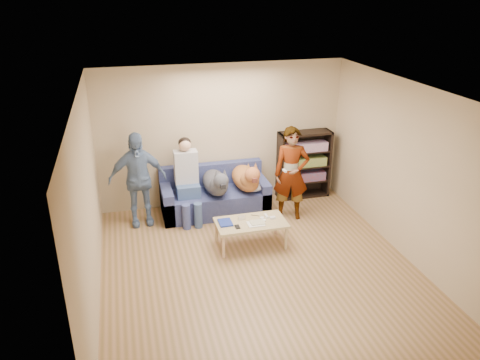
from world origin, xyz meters
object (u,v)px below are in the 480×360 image
object	(u,v)px
person_standing_left	(138,179)
sofa	(214,197)
person_standing_right	(291,174)
person_seated	(187,177)
dog_gray	(216,183)
bookshelf	(303,163)
notebook_blue	(225,223)
camera_silver	(242,218)
dog_tan	(247,178)
coffee_table	(251,224)

from	to	relation	value
person_standing_left	sofa	world-z (taller)	person_standing_left
person_standing_right	person_seated	xyz separation A→B (m)	(-1.74, 0.44, -0.05)
dog_gray	bookshelf	world-z (taller)	bookshelf
notebook_blue	dog_gray	size ratio (longest dim) A/B	0.21
person_standing_right	camera_silver	xyz separation A→B (m)	(-1.06, -0.66, -0.38)
dog_gray	sofa	bearing A→B (deg)	90.63
sofa	dog_tan	xyz separation A→B (m)	(0.56, -0.16, 0.37)
sofa	dog_gray	xyz separation A→B (m)	(0.00, -0.20, 0.36)
notebook_blue	dog_tan	xyz separation A→B (m)	(0.65, 1.14, 0.22)
person_standing_right	coffee_table	distance (m)	1.30
coffee_table	person_seated	bearing A→B (deg)	123.38
person_standing_left	camera_silver	xyz separation A→B (m)	(1.52, -1.08, -0.38)
notebook_blue	person_standing_right	bearing A→B (deg)	28.56
sofa	notebook_blue	bearing A→B (deg)	-93.95
camera_silver	dog_tan	size ratio (longest dim) A/B	0.09
sofa	person_standing_left	bearing A→B (deg)	-173.77
person_seated	person_standing_left	bearing A→B (deg)	-178.72
coffee_table	camera_silver	bearing A→B (deg)	135.00
notebook_blue	dog_tan	bearing A→B (deg)	60.21
dog_tan	bookshelf	world-z (taller)	bookshelf
dog_tan	coffee_table	distance (m)	1.25
camera_silver	person_standing_right	bearing A→B (deg)	31.89
camera_silver	bookshelf	world-z (taller)	bookshelf
person_standing_right	person_standing_left	world-z (taller)	person_standing_right
person_standing_right	sofa	bearing A→B (deg)	171.39
sofa	coffee_table	xyz separation A→B (m)	(0.31, -1.35, 0.09)
notebook_blue	person_seated	world-z (taller)	person_seated
person_standing_left	bookshelf	distance (m)	3.16
person_standing_right	person_standing_left	size ratio (longest dim) A/B	1.01
notebook_blue	person_standing_left	bearing A→B (deg)	137.16
sofa	person_seated	xyz separation A→B (m)	(-0.49, -0.13, 0.49)
person_seated	dog_gray	bearing A→B (deg)	-8.53
camera_silver	coffee_table	size ratio (longest dim) A/B	0.10
camera_silver	dog_gray	bearing A→B (deg)	100.40
notebook_blue	bookshelf	bearing A→B (deg)	39.00
sofa	person_seated	world-z (taller)	person_seated
coffee_table	bookshelf	distance (m)	2.19
person_seated	dog_tan	distance (m)	1.06
sofa	dog_tan	bearing A→B (deg)	-15.48
person_standing_left	bookshelf	bearing A→B (deg)	3.48
camera_silver	coffee_table	xyz separation A→B (m)	(0.12, -0.12, -0.07)
coffee_table	dog_gray	bearing A→B (deg)	105.06
person_standing_left	notebook_blue	size ratio (longest dim) A/B	6.32
person_standing_right	coffee_table	world-z (taller)	person_standing_right
person_standing_left	camera_silver	world-z (taller)	person_standing_left
dog_gray	person_standing_right	bearing A→B (deg)	-16.36
person_seated	dog_gray	xyz separation A→B (m)	(0.50, -0.07, -0.13)
camera_silver	coffee_table	distance (m)	0.18
dog_gray	coffee_table	world-z (taller)	dog_gray
bookshelf	notebook_blue	bearing A→B (deg)	-141.00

